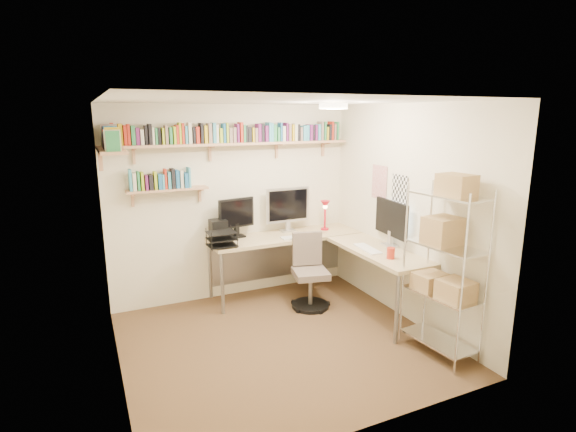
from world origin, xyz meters
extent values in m
plane|color=#482E1F|center=(0.00, 0.00, 0.00)|extent=(3.20, 3.20, 0.00)
cube|color=beige|center=(0.00, 1.50, 1.25)|extent=(3.20, 0.04, 2.50)
cube|color=beige|center=(-1.60, 0.00, 1.25)|extent=(0.04, 3.00, 2.50)
cube|color=beige|center=(1.60, 0.00, 1.25)|extent=(0.04, 3.00, 2.50)
cube|color=beige|center=(0.00, -1.50, 1.25)|extent=(3.20, 0.04, 2.50)
cube|color=white|center=(0.00, 0.00, 2.50)|extent=(3.20, 3.00, 0.04)
cube|color=silver|center=(1.59, 0.55, 1.55)|extent=(0.01, 0.30, 0.42)
cube|color=white|center=(1.59, 0.15, 1.50)|extent=(0.01, 0.28, 0.38)
cylinder|color=#FFEAC6|center=(0.70, 0.20, 2.46)|extent=(0.30, 0.30, 0.06)
cube|color=tan|center=(0.00, 1.38, 2.02)|extent=(3.05, 0.25, 0.03)
cube|color=tan|center=(-1.48, 0.95, 2.02)|extent=(0.25, 1.00, 0.03)
cube|color=tan|center=(-0.85, 1.40, 1.50)|extent=(0.95, 0.20, 0.02)
cube|color=tan|center=(-1.20, 1.44, 1.95)|extent=(0.03, 0.20, 0.20)
cube|color=tan|center=(-0.30, 1.44, 1.95)|extent=(0.03, 0.20, 0.20)
cube|color=tan|center=(0.60, 1.44, 1.95)|extent=(0.03, 0.20, 0.20)
cube|color=tan|center=(1.30, 1.44, 1.95)|extent=(0.03, 0.20, 0.20)
cube|color=#1D5E98|center=(-1.46, 1.38, 2.14)|extent=(0.04, 0.15, 0.21)
cube|color=#B22717|center=(-1.42, 1.38, 2.16)|extent=(0.03, 0.12, 0.25)
cube|color=beige|center=(-1.37, 1.38, 2.13)|extent=(0.03, 0.11, 0.20)
cube|color=gold|center=(-1.33, 1.38, 2.15)|extent=(0.04, 0.12, 0.24)
cube|color=#B22717|center=(-1.29, 1.38, 2.15)|extent=(0.04, 0.14, 0.22)
cube|color=#B22717|center=(-1.25, 1.38, 2.15)|extent=(0.03, 0.13, 0.23)
cube|color=#2A8048|center=(-1.20, 1.38, 2.14)|extent=(0.04, 0.13, 0.22)
cube|color=#631A5A|center=(-1.16, 1.38, 2.13)|extent=(0.04, 0.12, 0.19)
cube|color=beige|center=(-1.11, 1.38, 2.12)|extent=(0.04, 0.13, 0.17)
cube|color=black|center=(-1.06, 1.38, 2.14)|extent=(0.03, 0.12, 0.22)
cube|color=black|center=(-1.02, 1.38, 2.15)|extent=(0.03, 0.14, 0.24)
cube|color=beige|center=(-0.99, 1.38, 2.13)|extent=(0.02, 0.14, 0.20)
cube|color=#2A8048|center=(-0.95, 1.38, 2.13)|extent=(0.02, 0.14, 0.19)
cube|color=black|center=(-0.92, 1.38, 2.13)|extent=(0.03, 0.11, 0.19)
cube|color=#9AB221|center=(-0.88, 1.38, 2.13)|extent=(0.02, 0.15, 0.19)
cube|color=#7F675C|center=(-0.84, 1.38, 2.14)|extent=(0.03, 0.13, 0.22)
cube|color=#2A8048|center=(-0.79, 1.38, 2.13)|extent=(0.03, 0.14, 0.19)
cube|color=#9AB221|center=(-0.75, 1.38, 2.14)|extent=(0.03, 0.14, 0.20)
cube|color=#B22717|center=(-0.71, 1.38, 2.14)|extent=(0.03, 0.14, 0.22)
cube|color=#9AB221|center=(-0.68, 1.38, 2.16)|extent=(0.03, 0.12, 0.25)
cube|color=#B22717|center=(-0.65, 1.38, 2.15)|extent=(0.03, 0.14, 0.24)
cube|color=teal|center=(-0.61, 1.38, 2.14)|extent=(0.03, 0.11, 0.21)
cube|color=beige|center=(-0.56, 1.38, 2.16)|extent=(0.04, 0.12, 0.25)
cube|color=black|center=(-0.52, 1.38, 2.13)|extent=(0.03, 0.12, 0.19)
cube|color=#B22717|center=(-0.48, 1.38, 2.13)|extent=(0.04, 0.12, 0.20)
cube|color=black|center=(-0.43, 1.38, 2.16)|extent=(0.03, 0.15, 0.24)
cube|color=gold|center=(-0.38, 1.38, 2.14)|extent=(0.04, 0.13, 0.21)
cube|color=#7F675C|center=(-0.33, 1.38, 2.15)|extent=(0.04, 0.14, 0.24)
cube|color=teal|center=(-0.27, 1.38, 2.16)|extent=(0.04, 0.13, 0.24)
cube|color=beige|center=(-0.24, 1.38, 2.14)|extent=(0.03, 0.13, 0.22)
cube|color=#9AB221|center=(-0.19, 1.38, 2.12)|extent=(0.03, 0.13, 0.18)
cube|color=#1D5E98|center=(-0.15, 1.38, 2.15)|extent=(0.03, 0.11, 0.23)
cube|color=#9AB221|center=(-0.11, 1.38, 2.16)|extent=(0.02, 0.14, 0.24)
cube|color=#7F675C|center=(-0.07, 1.38, 2.13)|extent=(0.04, 0.14, 0.18)
cube|color=#7F675C|center=(-0.02, 1.38, 2.13)|extent=(0.04, 0.13, 0.18)
cube|color=#631A5A|center=(0.02, 1.38, 2.15)|extent=(0.03, 0.13, 0.23)
cube|color=#B22717|center=(0.07, 1.38, 2.16)|extent=(0.03, 0.14, 0.24)
cube|color=#2A8048|center=(0.10, 1.38, 2.14)|extent=(0.03, 0.14, 0.22)
cube|color=black|center=(0.13, 1.38, 2.14)|extent=(0.02, 0.14, 0.21)
cube|color=black|center=(0.18, 1.38, 2.13)|extent=(0.04, 0.12, 0.19)
cube|color=gold|center=(0.23, 1.38, 2.12)|extent=(0.03, 0.11, 0.18)
cube|color=#7F675C|center=(0.26, 1.38, 2.12)|extent=(0.03, 0.14, 0.17)
cube|color=#631A5A|center=(0.30, 1.38, 2.15)|extent=(0.04, 0.14, 0.23)
cube|color=black|center=(0.35, 1.38, 2.15)|extent=(0.04, 0.11, 0.23)
cube|color=#631A5A|center=(0.40, 1.38, 2.14)|extent=(0.04, 0.13, 0.20)
cube|color=teal|center=(0.44, 1.38, 2.16)|extent=(0.03, 0.15, 0.24)
cube|color=teal|center=(0.48, 1.38, 2.15)|extent=(0.03, 0.12, 0.23)
cube|color=#2A8048|center=(0.52, 1.38, 2.14)|extent=(0.04, 0.12, 0.21)
cube|color=#2A8048|center=(0.57, 1.38, 2.12)|extent=(0.03, 0.13, 0.18)
cube|color=#1D5E98|center=(0.61, 1.38, 2.15)|extent=(0.02, 0.12, 0.24)
cube|color=beige|center=(0.64, 1.38, 2.13)|extent=(0.04, 0.14, 0.19)
cube|color=#631A5A|center=(0.68, 1.38, 2.15)|extent=(0.02, 0.14, 0.23)
cube|color=#7F675C|center=(0.73, 1.38, 2.14)|extent=(0.03, 0.13, 0.22)
cube|color=gold|center=(0.77, 1.38, 2.14)|extent=(0.03, 0.14, 0.21)
cube|color=beige|center=(0.81, 1.38, 2.15)|extent=(0.04, 0.12, 0.22)
cube|color=black|center=(0.85, 1.38, 2.14)|extent=(0.03, 0.13, 0.21)
cube|color=#7F675C|center=(0.89, 1.38, 2.12)|extent=(0.03, 0.12, 0.18)
cube|color=teal|center=(0.94, 1.38, 2.13)|extent=(0.04, 0.13, 0.19)
cube|color=teal|center=(0.99, 1.38, 2.14)|extent=(0.04, 0.11, 0.20)
cube|color=#631A5A|center=(1.03, 1.38, 2.14)|extent=(0.04, 0.15, 0.21)
cube|color=black|center=(1.08, 1.38, 2.14)|extent=(0.03, 0.12, 0.20)
cube|color=#631A5A|center=(1.11, 1.38, 2.14)|extent=(0.03, 0.14, 0.20)
cube|color=teal|center=(1.16, 1.38, 2.14)|extent=(0.04, 0.12, 0.21)
cube|color=#7F675C|center=(1.20, 1.38, 2.16)|extent=(0.03, 0.13, 0.25)
cube|color=#2A8048|center=(1.25, 1.38, 2.16)|extent=(0.03, 0.12, 0.25)
cube|color=gold|center=(1.28, 1.38, 2.12)|extent=(0.02, 0.13, 0.17)
cube|color=black|center=(1.32, 1.38, 2.14)|extent=(0.04, 0.15, 0.21)
cube|color=#B22717|center=(1.36, 1.38, 2.16)|extent=(0.03, 0.13, 0.25)
cube|color=#7F675C|center=(1.40, 1.38, 2.14)|extent=(0.03, 0.13, 0.22)
cube|color=#2A8048|center=(1.44, 1.38, 2.16)|extent=(0.02, 0.14, 0.24)
cube|color=#2A8048|center=(-1.48, 0.51, 2.13)|extent=(0.12, 0.03, 0.19)
cube|color=beige|center=(-1.48, 0.55, 2.14)|extent=(0.15, 0.03, 0.20)
cube|color=gold|center=(-1.48, 0.59, 2.15)|extent=(0.12, 0.04, 0.22)
cube|color=#B22717|center=(-1.48, 0.63, 2.14)|extent=(0.13, 0.04, 0.20)
cube|color=#1D5E98|center=(-1.48, 0.68, 2.13)|extent=(0.14, 0.04, 0.18)
cube|color=gold|center=(-1.48, 0.72, 2.12)|extent=(0.11, 0.04, 0.17)
cube|color=#1D5E98|center=(-1.48, 0.76, 2.15)|extent=(0.13, 0.03, 0.23)
cube|color=#B22717|center=(-1.48, 0.80, 2.13)|extent=(0.13, 0.03, 0.20)
cube|color=#B22717|center=(-1.48, 0.85, 2.12)|extent=(0.11, 0.03, 0.18)
cube|color=black|center=(-1.48, 0.89, 2.15)|extent=(0.14, 0.04, 0.22)
cube|color=teal|center=(-1.48, 0.94, 2.13)|extent=(0.13, 0.03, 0.19)
cube|color=#7F675C|center=(-1.48, 0.98, 2.16)|extent=(0.15, 0.03, 0.24)
cube|color=#B22717|center=(-1.48, 1.01, 2.14)|extent=(0.12, 0.03, 0.22)
cube|color=beige|center=(-1.48, 1.06, 2.14)|extent=(0.11, 0.04, 0.22)
cube|color=teal|center=(-1.48, 1.10, 2.13)|extent=(0.14, 0.03, 0.19)
cube|color=#B22717|center=(-1.48, 1.14, 2.12)|extent=(0.14, 0.03, 0.17)
cube|color=#9AB221|center=(-1.48, 1.18, 2.14)|extent=(0.12, 0.03, 0.22)
cube|color=black|center=(-1.48, 1.22, 2.16)|extent=(0.12, 0.02, 0.24)
cube|color=beige|center=(-1.48, 1.26, 2.14)|extent=(0.13, 0.04, 0.20)
cube|color=beige|center=(-1.48, 1.31, 2.14)|extent=(0.11, 0.04, 0.21)
cube|color=#9AB221|center=(-1.48, 1.35, 2.13)|extent=(0.13, 0.04, 0.19)
cube|color=teal|center=(-1.27, 1.40, 1.64)|extent=(0.03, 0.11, 0.25)
cube|color=beige|center=(-1.22, 1.40, 1.62)|extent=(0.04, 0.12, 0.21)
cube|color=#2A8048|center=(-1.18, 1.40, 1.62)|extent=(0.03, 0.13, 0.22)
cube|color=#9AB221|center=(-1.14, 1.40, 1.62)|extent=(0.03, 0.13, 0.21)
cube|color=#631A5A|center=(-1.09, 1.40, 1.60)|extent=(0.03, 0.15, 0.17)
cube|color=black|center=(-1.04, 1.40, 1.60)|extent=(0.04, 0.15, 0.18)
cube|color=#9AB221|center=(-0.99, 1.40, 1.62)|extent=(0.03, 0.12, 0.21)
cube|color=#1D5E98|center=(-0.94, 1.40, 1.60)|extent=(0.04, 0.15, 0.18)
cube|color=teal|center=(-0.90, 1.40, 1.60)|extent=(0.02, 0.13, 0.17)
cube|color=#B22717|center=(-0.87, 1.40, 1.63)|extent=(0.03, 0.11, 0.24)
cube|color=teal|center=(-0.83, 1.40, 1.61)|extent=(0.04, 0.12, 0.20)
cube|color=black|center=(-0.78, 1.40, 1.63)|extent=(0.04, 0.15, 0.23)
cube|color=#1D5E98|center=(-0.73, 1.40, 1.62)|extent=(0.04, 0.12, 0.22)
cube|color=beige|center=(-0.68, 1.40, 1.62)|extent=(0.04, 0.11, 0.21)
cube|color=#1D5E98|center=(-0.63, 1.40, 1.60)|extent=(0.04, 0.15, 0.18)
cube|color=teal|center=(-0.59, 1.40, 1.63)|extent=(0.02, 0.15, 0.24)
cube|color=#CAB983|center=(0.65, 1.22, 0.80)|extent=(2.11, 0.67, 0.04)
cube|color=#CAB983|center=(1.37, 0.14, 0.80)|extent=(0.67, 1.45, 0.04)
cylinder|color=gray|center=(-0.35, 0.94, 0.39)|extent=(0.04, 0.04, 0.78)
cylinder|color=gray|center=(-0.35, 1.50, 0.39)|extent=(0.04, 0.04, 0.78)
cylinder|color=gray|center=(1.65, 1.50, 0.39)|extent=(0.04, 0.04, 0.78)
cylinder|color=gray|center=(1.09, -0.53, 0.39)|extent=(0.04, 0.04, 0.78)
cylinder|color=gray|center=(1.65, -0.53, 0.39)|extent=(0.04, 0.04, 0.78)
cube|color=gray|center=(0.65, 1.51, 0.44)|extent=(2.00, 0.02, 0.61)
cube|color=silver|center=(0.71, 1.35, 1.19)|extent=(0.61, 0.03, 0.47)
cube|color=black|center=(0.71, 1.33, 1.19)|extent=(0.55, 0.00, 0.40)
cube|color=black|center=(-0.02, 1.35, 1.15)|extent=(0.49, 0.03, 0.38)
cube|color=black|center=(1.53, 0.20, 1.17)|extent=(0.03, 0.65, 0.42)
cube|color=silver|center=(1.51, 0.20, 1.17)|extent=(0.00, 0.58, 0.36)
cube|color=white|center=(0.71, 1.02, 0.83)|extent=(0.47, 0.14, 0.02)
cube|color=white|center=(1.21, 0.20, 0.83)|extent=(0.14, 0.44, 0.02)
cylinder|color=red|center=(1.21, 1.22, 0.83)|extent=(0.11, 0.11, 0.02)
cylinder|color=red|center=(1.21, 1.22, 1.00)|extent=(0.03, 0.03, 0.31)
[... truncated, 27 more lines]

